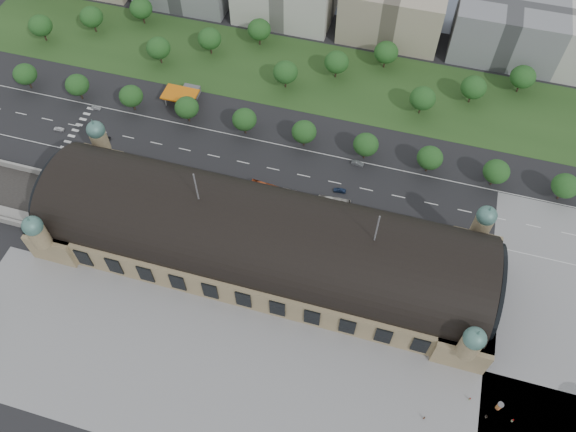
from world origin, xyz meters
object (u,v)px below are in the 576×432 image
(parked_car_6, at_px, (224,193))
(advertising_column, at_px, (499,406))
(traffic_car_2, at_px, (104,138))
(pedestrian_1, at_px, (424,418))
(traffic_car_5, at_px, (358,163))
(pedestrian_0, at_px, (470,399))
(parked_car_3, at_px, (149,176))
(petrol_station, at_px, (186,93))
(parked_car_2, at_px, (162,171))
(parked_car_1, at_px, (102,157))
(pedestrian_2, at_px, (486,417))
(parked_car_0, at_px, (117,164))
(bus_east, at_px, (334,202))
(parked_car_4, at_px, (151,174))
(traffic_car_0, at_px, (59,129))
(pedestrian_5, at_px, (512,420))
(traffic_car_1, at_px, (96,108))
(parked_car_5, at_px, (215,192))
(traffic_car_4, at_px, (340,190))
(bus_mid, at_px, (282,193))
(bus_west, at_px, (267,189))

(parked_car_6, relative_size, advertising_column, 1.33)
(traffic_car_2, bearing_deg, pedestrian_1, 58.92)
(traffic_car_5, height_order, pedestrian_0, traffic_car_5)
(parked_car_3, relative_size, pedestrian_0, 2.98)
(petrol_station, distance_m, parked_car_2, 40.82)
(parked_car_1, relative_size, pedestrian_2, 2.95)
(parked_car_2, bearing_deg, parked_car_3, -77.13)
(parked_car_0, xyz_separation_m, bus_east, (83.89, 4.30, 0.93))
(traffic_car_5, distance_m, parked_car_4, 78.09)
(traffic_car_0, bearing_deg, parked_car_3, 71.21)
(bus_east, bearing_deg, parked_car_2, 88.55)
(parked_car_0, height_order, parked_car_6, parked_car_0)
(traffic_car_0, relative_size, parked_car_0, 0.93)
(advertising_column, bearing_deg, parked_car_0, 159.88)
(parked_car_2, bearing_deg, pedestrian_5, 38.19)
(traffic_car_1, height_order, parked_car_5, parked_car_5)
(traffic_car_4, relative_size, pedestrian_0, 2.96)
(traffic_car_4, height_order, bus_east, bus_east)
(advertising_column, bearing_deg, parked_car_6, 153.05)
(parked_car_5, bearing_deg, petrol_station, -172.86)
(traffic_car_5, relative_size, parked_car_6, 1.06)
(petrol_station, xyz_separation_m, traffic_car_4, (72.58, -30.91, -2.16))
(traffic_car_0, distance_m, traffic_car_2, 19.80)
(parked_car_6, bearing_deg, parked_car_1, -131.69)
(parked_car_1, relative_size, bus_east, 0.45)
(parked_car_4, distance_m, parked_car_5, 25.86)
(parked_car_2, distance_m, parked_car_5, 22.79)
(parked_car_4, relative_size, bus_mid, 0.44)
(parked_car_1, distance_m, parked_car_6, 50.91)
(parked_car_2, relative_size, bus_mid, 0.44)
(pedestrian_2, bearing_deg, bus_east, 26.08)
(traffic_car_1, distance_m, parked_car_4, 45.09)
(bus_west, bearing_deg, parked_car_4, 101.68)
(traffic_car_1, bearing_deg, parked_car_6, -115.99)
(advertising_column, bearing_deg, bus_west, 146.78)
(parked_car_1, relative_size, pedestrian_5, 3.07)
(traffic_car_2, bearing_deg, bus_west, 81.06)
(petrol_station, bearing_deg, bus_mid, -35.98)
(parked_car_3, relative_size, bus_east, 0.38)
(parked_car_0, relative_size, bus_east, 0.38)
(parked_car_0, relative_size, parked_car_2, 0.93)
(pedestrian_1, bearing_deg, parked_car_4, 115.46)
(traffic_car_0, distance_m, bus_east, 114.54)
(petrol_station, relative_size, bus_mid, 1.26)
(petrol_station, bearing_deg, bus_east, -27.59)
(parked_car_4, bearing_deg, parked_car_2, 105.92)
(parked_car_5, relative_size, pedestrian_5, 2.74)
(traffic_car_1, xyz_separation_m, advertising_column, (167.55, -78.94, 1.12))
(parked_car_6, relative_size, pedestrian_1, 2.54)
(traffic_car_1, relative_size, parked_car_5, 0.80)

